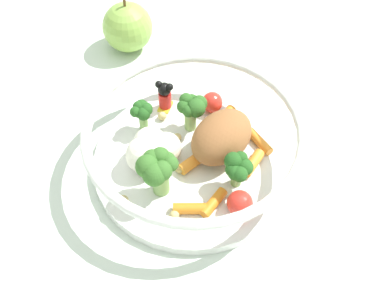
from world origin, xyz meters
TOP-DOWN VIEW (x-y plane):
  - ground_plane at (0.00, 0.00)m, footprint 2.40×2.40m
  - food_container at (-0.01, -0.00)m, footprint 0.23×0.23m
  - loose_apple at (-0.17, -0.15)m, footprint 0.07×0.07m

SIDE VIEW (x-z plane):
  - ground_plane at x=0.00m, z-range 0.00..0.00m
  - loose_apple at x=-0.17m, z-range -0.01..0.07m
  - food_container at x=-0.01m, z-range 0.00..0.07m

